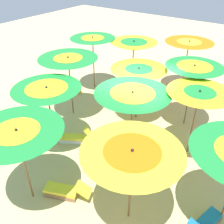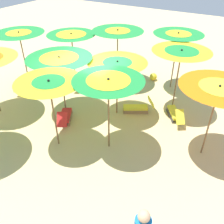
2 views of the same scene
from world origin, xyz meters
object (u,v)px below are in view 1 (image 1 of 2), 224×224
object	(u,v)px
lounger_0	(65,190)
lounger_5	(203,224)
beach_umbrella_1	(199,98)
beach_umbrella_4	(132,158)
beach_umbrella_8	(18,136)
beach_umbrella_10	(68,62)
beach_umbrella_6	(139,73)
beach_umbrella_5	(132,98)
beach_umbrella_7	(134,46)
lounger_3	(75,137)
beach_umbrella_3	(189,45)
lounger_1	(144,88)
lounger_4	(151,144)
beach_umbrella_2	(194,71)
beach_umbrella_9	(47,92)
beach_ball	(78,90)
beach_umbrella_11	(93,41)
lounger_2	(134,102)

from	to	relation	value
lounger_0	lounger_5	distance (m)	3.60
beach_umbrella_1	beach_umbrella_4	size ratio (longest dim) A/B	1.04
beach_umbrella_8	beach_umbrella_10	size ratio (longest dim) A/B	0.94
beach_umbrella_6	lounger_0	distance (m)	4.80
beach_umbrella_5	beach_umbrella_8	size ratio (longest dim) A/B	0.99
beach_umbrella_7	lounger_3	size ratio (longest dim) A/B	2.02
lounger_0	beach_umbrella_3	bearing A→B (deg)	-113.64
beach_umbrella_6	lounger_1	size ratio (longest dim) A/B	1.74
beach_umbrella_8	lounger_4	xyz separation A→B (m)	(-1.71, -3.63, -1.88)
beach_umbrella_10	lounger_0	xyz separation A→B (m)	(-2.67, 3.20, -2.04)
lounger_0	beach_umbrella_2	bearing A→B (deg)	-127.16
beach_umbrella_9	beach_umbrella_8	bearing A→B (deg)	120.67
beach_umbrella_3	beach_umbrella_6	size ratio (longest dim) A/B	1.11
beach_umbrella_4	lounger_5	bearing A→B (deg)	-156.75
lounger_3	lounger_1	bearing A→B (deg)	-121.89
beach_umbrella_1	beach_umbrella_6	bearing A→B (deg)	-17.55
beach_umbrella_7	beach_ball	bearing A→B (deg)	38.97
lounger_1	lounger_4	xyz separation A→B (m)	(-2.19, 3.39, 0.01)
beach_umbrella_7	beach_ball	size ratio (longest dim) A/B	7.12
beach_umbrella_11	lounger_2	bearing A→B (deg)	169.99
lounger_4	lounger_5	world-z (taller)	lounger_5
beach_umbrella_9	lounger_4	xyz separation A→B (m)	(-2.85, -1.71, -1.81)
beach_umbrella_5	beach_umbrella_9	bearing A→B (deg)	28.98
lounger_5	beach_umbrella_1	bearing A→B (deg)	44.07
beach_umbrella_10	lounger_5	world-z (taller)	beach_umbrella_10
beach_umbrella_1	lounger_4	world-z (taller)	beach_umbrella_1
beach_umbrella_10	beach_umbrella_11	xyz separation A→B (m)	(0.76, -2.35, 0.03)
beach_umbrella_9	lounger_4	size ratio (longest dim) A/B	1.82
beach_umbrella_8	lounger_5	world-z (taller)	beach_umbrella_8
beach_umbrella_8	lounger_3	xyz separation A→B (m)	(0.66, -2.40, -1.90)
lounger_3	lounger_0	bearing A→B (deg)	96.32
beach_umbrella_6	beach_umbrella_9	world-z (taller)	beach_umbrella_9
beach_ball	lounger_5	bearing A→B (deg)	154.19
beach_umbrella_10	lounger_0	size ratio (longest dim) A/B	1.81
lounger_2	lounger_5	distance (m)	5.82
lounger_2	beach_ball	bearing A→B (deg)	-110.06
beach_umbrella_1	beach_ball	bearing A→B (deg)	-9.26
beach_umbrella_5	lounger_5	bearing A→B (deg)	153.73
lounger_1	lounger_3	world-z (taller)	lounger_1
beach_umbrella_6	beach_umbrella_11	world-z (taller)	beach_umbrella_11
beach_umbrella_10	lounger_1	world-z (taller)	beach_umbrella_10
beach_umbrella_2	beach_ball	bearing A→B (deg)	6.14
beach_umbrella_9	lounger_1	size ratio (longest dim) A/B	1.81
beach_umbrella_7	lounger_3	world-z (taller)	beach_umbrella_7
beach_umbrella_10	lounger_2	size ratio (longest dim) A/B	2.07
beach_umbrella_3	beach_umbrella_9	distance (m)	6.71
beach_umbrella_4	beach_umbrella_8	xyz separation A→B (m)	(2.46, 1.01, 0.12)
beach_umbrella_7	beach_umbrella_9	size ratio (longest dim) A/B	1.10
beach_umbrella_6	lounger_4	xyz separation A→B (m)	(-1.42, 1.36, -1.72)
beach_ball	lounger_2	bearing A→B (deg)	-169.88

